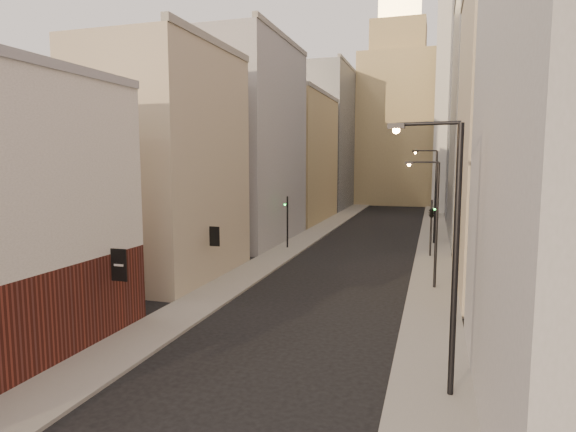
% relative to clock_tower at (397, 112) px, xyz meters
% --- Properties ---
extents(sidewalk_left, '(3.00, 140.00, 0.15)m').
position_rel_clock_tower_xyz_m(sidewalk_left, '(-5.50, -37.00, -17.56)').
color(sidewalk_left, gray).
rests_on(sidewalk_left, ground).
extents(sidewalk_right, '(3.00, 140.00, 0.15)m').
position_rel_clock_tower_xyz_m(sidewalk_right, '(7.50, -37.00, -17.56)').
color(sidewalk_right, gray).
rests_on(sidewalk_right, ground).
extents(left_bldg_beige, '(8.00, 12.00, 16.00)m').
position_rel_clock_tower_xyz_m(left_bldg_beige, '(-11.00, -66.00, -9.63)').
color(left_bldg_beige, '#B3A58E').
rests_on(left_bldg_beige, ground).
extents(left_bldg_grey, '(8.00, 16.00, 20.00)m').
position_rel_clock_tower_xyz_m(left_bldg_grey, '(-11.00, -50.00, -7.63)').
color(left_bldg_grey, gray).
rests_on(left_bldg_grey, ground).
extents(left_bldg_tan, '(8.00, 18.00, 17.00)m').
position_rel_clock_tower_xyz_m(left_bldg_tan, '(-11.00, -32.00, -9.13)').
color(left_bldg_tan, tan).
rests_on(left_bldg_tan, ground).
extents(left_bldg_wingrid, '(8.00, 20.00, 24.00)m').
position_rel_clock_tower_xyz_m(left_bldg_wingrid, '(-11.00, -12.00, -5.63)').
color(left_bldg_wingrid, gray).
rests_on(left_bldg_wingrid, ground).
extents(right_bldg_beige, '(8.00, 16.00, 20.00)m').
position_rel_clock_tower_xyz_m(right_bldg_beige, '(13.00, -62.00, -7.63)').
color(right_bldg_beige, '#B3A58E').
rests_on(right_bldg_beige, ground).
extents(right_bldg_wingrid, '(8.00, 20.00, 26.00)m').
position_rel_clock_tower_xyz_m(right_bldg_wingrid, '(13.00, -42.00, -4.63)').
color(right_bldg_wingrid, gray).
rests_on(right_bldg_wingrid, ground).
extents(highrise, '(21.00, 23.00, 51.20)m').
position_rel_clock_tower_xyz_m(highrise, '(19.00, -14.00, 8.02)').
color(highrise, gray).
rests_on(highrise, ground).
extents(clock_tower, '(14.00, 14.00, 44.90)m').
position_rel_clock_tower_xyz_m(clock_tower, '(0.00, 0.00, 0.00)').
color(clock_tower, tan).
rests_on(clock_tower, ground).
extents(white_tower, '(8.00, 8.00, 41.50)m').
position_rel_clock_tower_xyz_m(white_tower, '(11.00, -14.00, 0.97)').
color(white_tower, silver).
rests_on(white_tower, ground).
extents(streetlamp_near, '(2.53, 0.49, 9.67)m').
position_rel_clock_tower_xyz_m(streetlamp_near, '(7.92, -79.21, -12.11)').
color(streetlamp_near, black).
rests_on(streetlamp_near, ground).
extents(streetlamp_mid, '(2.18, 0.32, 8.29)m').
position_rel_clock_tower_xyz_m(streetlamp_mid, '(7.39, -64.36, -12.90)').
color(streetlamp_mid, black).
rests_on(streetlamp_mid, ground).
extents(streetlamp_far, '(2.43, 0.62, 9.35)m').
position_rel_clock_tower_xyz_m(streetlamp_far, '(7.28, -46.93, -12.29)').
color(streetlamp_far, black).
rests_on(streetlamp_far, ground).
extents(traffic_light_left, '(0.53, 0.39, 5.00)m').
position_rel_clock_tower_xyz_m(traffic_light_left, '(-5.77, -53.40, -14.13)').
color(traffic_light_left, black).
rests_on(traffic_light_left, ground).
extents(traffic_light_right, '(0.77, 0.77, 5.00)m').
position_rel_clock_tower_xyz_m(traffic_light_right, '(7.23, -53.69, -13.73)').
color(traffic_light_right, black).
rests_on(traffic_light_right, ground).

